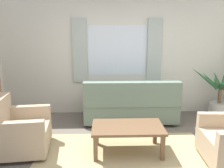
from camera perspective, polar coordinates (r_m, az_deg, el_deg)
ground_plane at (r=3.56m, az=3.19°, el=-18.82°), size 6.24×6.24×0.00m
wall_back at (r=5.32m, az=1.28°, el=6.67°), size 5.32×0.12×2.60m
window_with_curtains at (r=5.22m, az=1.34°, el=8.21°), size 1.98×0.07×1.40m
area_rug at (r=3.56m, az=3.19°, el=-18.73°), size 2.67×1.95×0.01m
couch at (r=4.85m, az=4.58°, el=-5.25°), size 1.90×0.82×0.92m
armchair_left at (r=3.97m, az=-22.18°, el=-10.59°), size 0.91×0.93×0.88m
coffee_table at (r=3.67m, az=3.87°, el=-11.08°), size 1.10×0.64×0.44m
potted_plant at (r=5.54m, az=24.85°, el=-2.97°), size 1.27×0.95×1.14m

